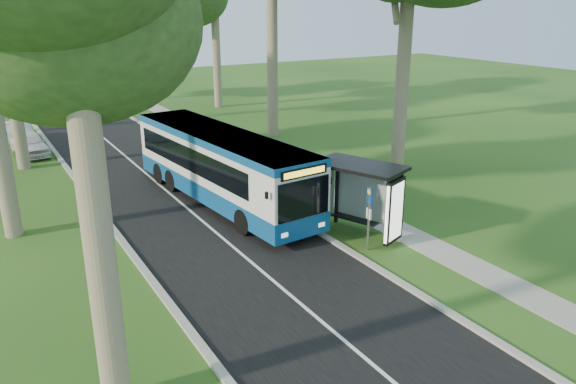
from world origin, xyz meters
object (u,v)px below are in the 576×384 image
Objects in this scene: bus at (221,167)px; car_white at (29,144)px; bus_shelter at (370,188)px; car_silver at (19,133)px; bus_stop_sign at (369,211)px; litter_bin at (270,179)px.

car_white is (-6.53, 13.53, -1.00)m from bus.
bus_shelter is 25.79m from car_silver.
bus_stop_sign is at bearing -72.28° from car_white.
litter_bin is 16.03m from car_white.
bus_stop_sign is 22.94m from car_white.
bus_shelter is at bearing -87.06° from litter_bin.
bus is at bearing 93.29° from bus_shelter.
car_white is at bearing -90.01° from car_silver.
car_white is (-9.33, 13.03, 0.17)m from litter_bin.
bus is 18.38m from car_silver.
bus_shelter is at bearing -69.89° from car_white.
car_silver is (-0.21, 3.53, 0.00)m from car_white.
bus is 7.94m from bus_stop_sign.
car_silver reaches higher than litter_bin.
bus_shelter is 0.91× the size of car_silver.
bus_stop_sign reaches higher than litter_bin.
car_silver is at bearing 119.30° from bus_stop_sign.
bus_stop_sign is at bearing -150.44° from bus_shelter.
car_silver is (-9.25, 24.60, -0.86)m from bus_stop_sign.
bus is 5.01× the size of bus_stop_sign.
car_silver is (-9.54, 16.56, 0.17)m from litter_bin.
car_silver is at bearing 106.16° from bus.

